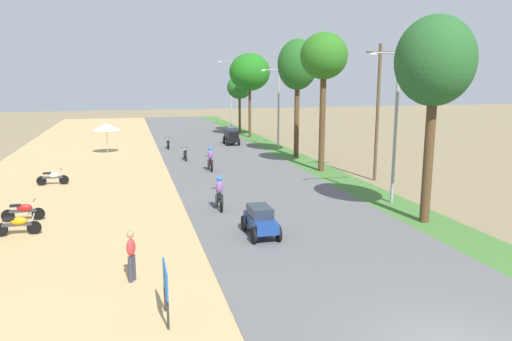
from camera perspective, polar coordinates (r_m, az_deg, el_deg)
name	(u,v)px	position (r m, az deg, el deg)	size (l,w,h in m)	color
parked_motorbike_nearest	(18,224)	(21.64, -26.35, -5.65)	(1.80, 0.54, 0.94)	black
parked_motorbike_second	(23,210)	(23.69, -25.80, -4.24)	(1.80, 0.54, 0.94)	black
parked_motorbike_third	(53,177)	(30.85, -22.87, -0.69)	(1.80, 0.54, 0.94)	black
street_signboard	(166,282)	(12.99, -10.65, -12.87)	(0.06, 1.30, 1.50)	#262628
vendor_umbrella	(106,127)	(41.97, -17.29, 4.97)	(2.20, 2.20, 2.52)	#99999E
pedestrian_on_shoulder	(131,253)	(15.60, -14.54, -9.47)	(0.39, 0.43, 1.62)	#33333D
median_tree_nearest	(435,63)	(21.74, 20.39, 11.81)	(3.30, 3.30, 8.80)	#4C351E
median_tree_second	(324,58)	(32.56, 8.03, 13.01)	(3.09, 3.09, 9.16)	#4C351E
median_tree_third	(298,66)	(38.40, 4.93, 12.22)	(3.11, 3.11, 9.19)	#4C351E
median_tree_fourth	(250,72)	(51.02, -0.75, 11.54)	(4.24, 4.24, 8.73)	#4C351E
median_tree_fifth	(240,88)	(56.20, -1.96, 9.78)	(2.87, 2.87, 6.52)	#4C351E
streetlamp_near	(396,116)	(24.83, 16.23, 6.15)	(3.16, 0.20, 7.55)	gray
streetlamp_mid	(279,102)	(42.49, 2.68, 8.04)	(3.16, 0.20, 7.06)	gray
streetlamp_far	(231,89)	(61.86, -2.97, 9.58)	(3.16, 0.20, 8.39)	gray
utility_pole_near	(378,111)	(30.42, 14.19, 6.88)	(1.80, 0.20, 8.29)	brown
car_sedan_blue	(260,220)	(19.29, 0.53, -5.84)	(1.10, 2.26, 1.19)	navy
car_van_black	(231,135)	(45.57, -2.94, 4.26)	(1.19, 2.41, 1.67)	black
motorbike_ahead_second	(219,193)	(23.15, -4.38, -2.72)	(0.54, 1.80, 1.66)	black
motorbike_ahead_third	(210,159)	(32.84, -5.43, 1.33)	(0.54, 1.80, 1.66)	black
motorbike_ahead_fourth	(185,154)	(37.38, -8.39, 1.99)	(0.54, 1.80, 0.94)	black
motorbike_ahead_fifth	(168,143)	(43.63, -10.36, 3.20)	(0.54, 1.80, 0.94)	black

